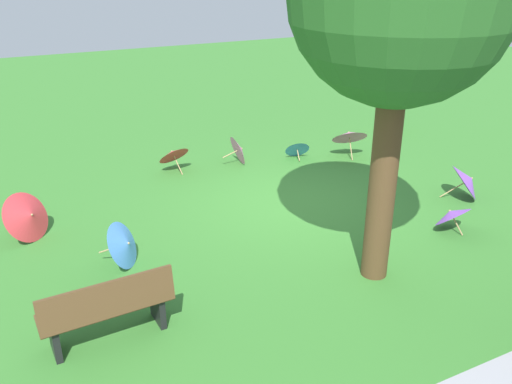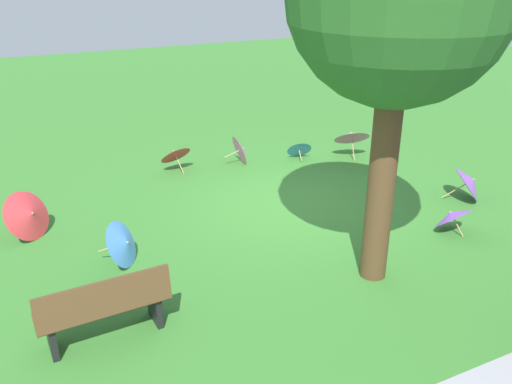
% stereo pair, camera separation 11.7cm
% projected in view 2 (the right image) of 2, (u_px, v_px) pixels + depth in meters
% --- Properties ---
extents(ground, '(40.00, 40.00, 0.00)m').
position_uv_depth(ground, '(295.00, 206.00, 10.24)').
color(ground, '#387A2D').
extents(park_bench, '(1.62, 0.56, 0.90)m').
position_uv_depth(park_bench, '(104.00, 308.00, 6.49)').
color(park_bench, brown).
rests_on(park_bench, ground).
extents(parasol_purple_1, '(0.93, 0.99, 0.74)m').
position_uv_depth(parasol_purple_1, '(470.00, 182.00, 10.35)').
color(parasol_purple_1, tan).
rests_on(parasol_purple_1, ground).
extents(parasol_red_0, '(1.01, 0.98, 0.85)m').
position_uv_depth(parasol_red_0, '(30.00, 215.00, 8.92)').
color(parasol_red_0, tan).
rests_on(parasol_red_0, ground).
extents(parasol_pink_0, '(1.01, 0.97, 0.80)m').
position_uv_depth(parasol_pink_0, '(351.00, 136.00, 12.56)').
color(parasol_pink_0, tan).
rests_on(parasol_pink_0, ground).
extents(parasol_pink_1, '(0.59, 0.70, 0.68)m').
position_uv_depth(parasol_pink_1, '(241.00, 149.00, 12.17)').
color(parasol_pink_1, tan).
rests_on(parasol_pink_1, ground).
extents(parasol_purple_2, '(0.78, 0.73, 0.57)m').
position_uv_depth(parasol_purple_2, '(452.00, 215.00, 9.14)').
color(parasol_purple_2, tan).
rests_on(parasol_purple_2, ground).
extents(parasol_blue_1, '(0.67, 0.60, 0.51)m').
position_uv_depth(parasol_blue_1, '(299.00, 148.00, 12.53)').
color(parasol_blue_1, tan).
rests_on(parasol_blue_1, ground).
extents(parasol_blue_3, '(0.76, 0.84, 0.73)m').
position_uv_depth(parasol_blue_3, '(124.00, 243.00, 8.15)').
color(parasol_blue_3, tan).
rests_on(parasol_blue_3, ground).
extents(parasol_yellow_2, '(0.81, 0.82, 0.56)m').
position_uv_depth(parasol_yellow_2, '(390.00, 120.00, 14.38)').
color(parasol_yellow_2, tan).
rests_on(parasol_yellow_2, ground).
extents(parasol_red_3, '(0.81, 0.74, 0.67)m').
position_uv_depth(parasol_red_3, '(175.00, 153.00, 11.76)').
color(parasol_red_3, tan).
rests_on(parasol_red_3, ground).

